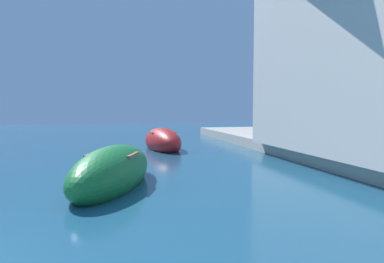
% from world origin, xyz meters
% --- Properties ---
extents(moored_boat_0, '(1.90, 4.39, 1.34)m').
position_xyz_m(moored_boat_0, '(5.75, 13.02, 0.37)').
color(moored_boat_0, '#B21E1E').
rests_on(moored_boat_0, ground).
extents(moored_boat_1, '(2.90, 4.81, 1.35)m').
position_xyz_m(moored_boat_1, '(3.31, 5.21, 0.37)').
color(moored_boat_1, '#197233').
rests_on(moored_boat_1, ground).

